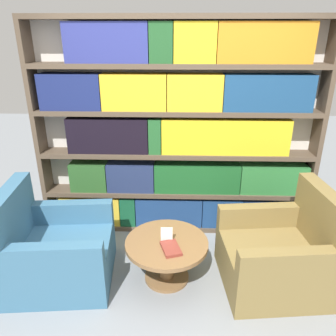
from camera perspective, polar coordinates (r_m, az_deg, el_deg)
ground_plane at (r=3.11m, az=1.14°, el=-22.46°), size 14.00×14.00×0.00m
bookshelf at (r=3.60m, az=1.97°, el=5.94°), size 3.07×0.30×2.36m
armchair_left at (r=3.32m, az=-19.07°, el=-13.58°), size 0.99×0.91×0.94m
armchair_right at (r=3.27m, az=18.93°, el=-14.18°), size 1.00×0.92×0.94m
coffee_table at (r=3.15m, az=-0.23°, el=-14.45°), size 0.77×0.77×0.42m
table_sign at (r=3.04m, az=-0.23°, el=-11.73°), size 0.11×0.06×0.15m
stray_book at (r=2.97m, az=0.50°, el=-13.81°), size 0.21×0.26×0.03m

